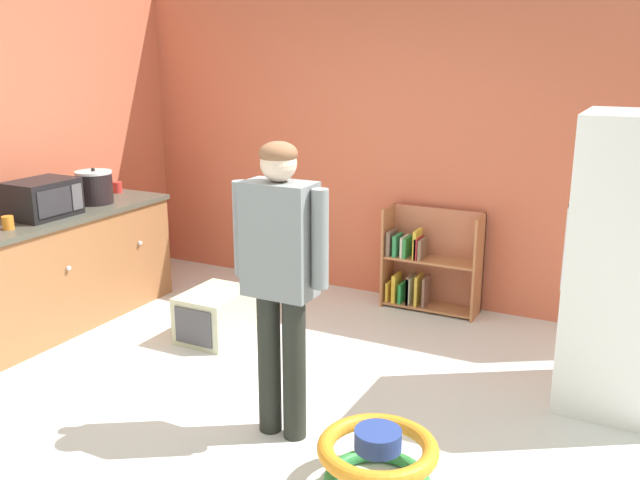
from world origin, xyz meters
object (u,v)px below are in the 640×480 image
Objects in this scene: pet_carrier at (215,315)px; kitchen_counter at (40,276)px; orange_cup at (8,223)px; refrigerator at (633,265)px; crock_pot at (94,187)px; microwave at (42,199)px; bookshelf at (426,266)px; standing_person at (280,267)px; baby_walker at (377,460)px; red_cup at (117,187)px.

kitchen_counter is at bearing -157.90° from pet_carrier.
refrigerator is at bearing 15.85° from orange_cup.
crock_pot is (0.02, 0.62, 0.58)m from kitchen_counter.
bookshelf is at bearing 35.91° from microwave.
standing_person is at bearing -12.47° from microwave.
orange_cup is (-2.35, -2.15, 0.58)m from bookshelf.
standing_person is at bearing -24.02° from crock_pot.
pet_carrier is at bearing -5.01° from crock_pot.
refrigerator reaches higher than baby_walker.
bookshelf is at bearing 17.43° from red_cup.
red_cup reaches higher than kitchen_counter.
baby_walker is (3.07, -0.67, -0.29)m from kitchen_counter.
standing_person is 2.43m from microwave.
microwave reaches higher than baby_walker.
crock_pot is at bearing -177.14° from refrigerator.
baby_walker is at bearing -7.09° from orange_cup.
kitchen_counter is 0.59m from microwave.
pet_carrier is 1.87× the size of crock_pot.
standing_person reaches higher than baby_walker.
pet_carrier is at bearing -131.97° from bookshelf.
bookshelf is at bearing 42.45° from orange_cup.
microwave is (-1.23, -0.43, 0.86)m from pet_carrier.
red_cup is (-2.52, 1.47, -0.05)m from standing_person.
pet_carrier is 5.81× the size of red_cup.
refrigerator is 6.03× the size of crock_pot.
baby_walker is at bearing -12.37° from kitchen_counter.
microwave reaches higher than red_cup.
microwave reaches higher than pet_carrier.
kitchen_counter is 0.85m from crock_pot.
kitchen_counter reaches higher than baby_walker.
crock_pot is at bearing 90.47° from microwave.
standing_person is at bearing -91.56° from bookshelf.
crock_pot is at bearing 155.98° from standing_person.
microwave is at bearing -169.67° from refrigerator.
orange_cup is at bearing -84.54° from crock_pot.
baby_walker is at bearing -22.90° from crock_pot.
kitchen_counter is at bearing 167.63° from baby_walker.
orange_cup is at bearing -71.15° from kitchen_counter.
orange_cup is 1.00× the size of red_cup.
refrigerator is 1.98m from bookshelf.
kitchen_counter is 0.59m from orange_cup.
refrigerator is at bearing -32.56° from bookshelf.
orange_cup is at bearing -144.69° from pet_carrier.
crock_pot is 0.45m from red_cup.
refrigerator reaches higher than red_cup.
standing_person reaches higher than pet_carrier.
refrigerator is 3.71× the size of microwave.
crock_pot is (-1.24, 0.11, 0.85)m from pet_carrier.
bookshelf is at bearing 36.94° from kitchen_counter.
kitchen_counter is 1.33× the size of refrigerator.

